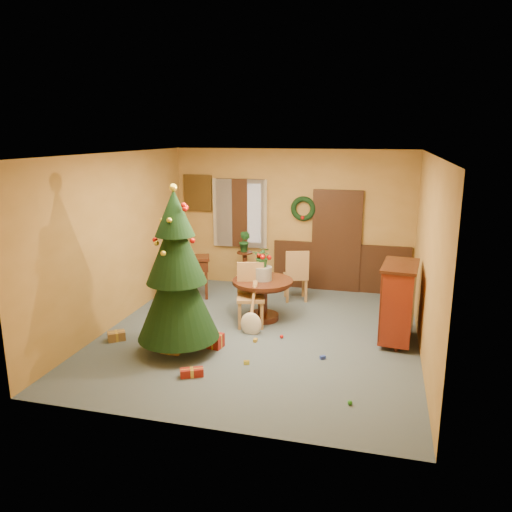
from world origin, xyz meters
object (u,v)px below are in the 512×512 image
(chair_near, at_px, (251,292))
(writing_desk, at_px, (186,267))
(christmas_tree, at_px, (177,275))
(sideboard, at_px, (398,301))
(dining_table, at_px, (263,292))

(chair_near, bearing_deg, writing_desk, 146.91)
(chair_near, relative_size, writing_desk, 1.02)
(christmas_tree, height_order, writing_desk, christmas_tree)
(sideboard, bearing_deg, writing_desk, 163.34)
(christmas_tree, bearing_deg, sideboard, 20.16)
(dining_table, bearing_deg, christmas_tree, -120.13)
(chair_near, bearing_deg, sideboard, -3.65)
(chair_near, height_order, christmas_tree, christmas_tree)
(chair_near, bearing_deg, dining_table, 59.26)
(dining_table, distance_m, chair_near, 0.30)
(christmas_tree, bearing_deg, writing_desk, 109.71)
(chair_near, distance_m, christmas_tree, 1.65)
(dining_table, distance_m, christmas_tree, 1.95)
(writing_desk, height_order, sideboard, sideboard)
(chair_near, xyz_separation_m, writing_desk, (-1.61, 1.05, 0.06))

